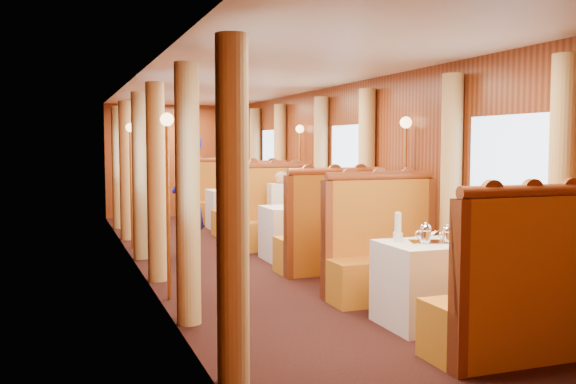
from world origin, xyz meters
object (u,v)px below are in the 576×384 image
rose_vase_far (238,180)px  teapot_left (425,236)px  banquette_mid_aft (278,221)px  banquette_mid_fwd (330,239)px  banquette_far_fwd (251,212)px  passenger (282,202)px  banquette_far_aft (223,202)px  steward (188,198)px  tea_tray (429,242)px  teapot_right (447,237)px  teapot_back (425,235)px  rose_vase_mid (300,194)px  table_mid (301,233)px  table_near (440,283)px  banquette_near_aft (386,259)px  banquette_near_fwd (515,304)px  table_far (236,209)px  fruit_plate (479,241)px

rose_vase_far → teapot_left: bearing=-91.9°
banquette_mid_aft → teapot_left: 4.61m
banquette_mid_fwd → banquette_far_fwd: size_ratio=1.00×
banquette_mid_aft → passenger: bearing=-90.0°
banquette_far_aft → steward: (-1.55, -4.22, 0.46)m
tea_tray → teapot_left: bearing=-146.2°
banquette_mid_aft → banquette_far_fwd: bearing=90.0°
banquette_mid_aft → teapot_right: bearing=-90.0°
tea_tray → rose_vase_far: bearing=88.6°
teapot_back → steward: steward is taller
passenger → banquette_far_aft: bearing=90.0°
banquette_far_aft → teapot_right: size_ratio=8.81×
banquette_mid_aft → tea_tray: bearing=-91.6°
rose_vase_mid → table_mid: bearing=26.8°
table_near → banquette_far_fwd: bearing=90.0°
table_mid → passenger: 0.88m
banquette_near_aft → banquette_far_fwd: (0.00, 4.97, 0.00)m
banquette_near_fwd → table_far: bearing=90.0°
banquette_far_aft → passenger: size_ratio=1.76×
banquette_far_fwd → banquette_near_aft: bearing=-90.0°
table_far → banquette_near_aft: bearing=-90.0°
tea_tray → banquette_near_aft: bearing=82.9°
rose_vase_far → banquette_far_fwd: bearing=-92.0°
teapot_left → passenger: 4.38m
banquette_near_fwd → rose_vase_far: banquette_near_fwd is taller
banquette_far_aft → teapot_right: 8.13m
banquette_near_aft → table_far: size_ratio=1.28×
table_near → banquette_far_aft: size_ratio=0.78×
teapot_left → banquette_near_aft: bearing=90.8°
banquette_near_fwd → rose_vase_mid: 4.53m
rose_vase_far → banquette_mid_aft: bearing=-90.8°
rose_vase_far → passenger: size_ratio=0.47×
tea_tray → steward: size_ratio=0.19×
banquette_near_fwd → steward: steward is taller
teapot_right → fruit_plate: size_ratio=0.68×
fruit_plate → teapot_right: bearing=171.8°
teapot_right → fruit_plate: 0.31m
banquette_far_fwd → fruit_plate: (0.30, -6.14, 0.35)m
banquette_near_aft → banquette_far_aft: size_ratio=1.00×
tea_tray → teapot_back: teapot_back is taller
banquette_mid_aft → banquette_far_fwd: size_ratio=1.00×
banquette_mid_aft → teapot_back: bearing=-91.7°
banquette_mid_aft → table_far: size_ratio=1.28×
table_mid → teapot_back: 3.48m
banquette_near_fwd → banquette_mid_aft: size_ratio=1.00×
banquette_mid_fwd → steward: size_ratio=0.76×
teapot_left → teapot_right: (0.20, -0.04, -0.01)m
tea_tray → teapot_back: (-0.00, 0.07, 0.05)m
banquette_far_aft → teapot_left: 8.10m
table_near → banquette_mid_fwd: bearing=90.0°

